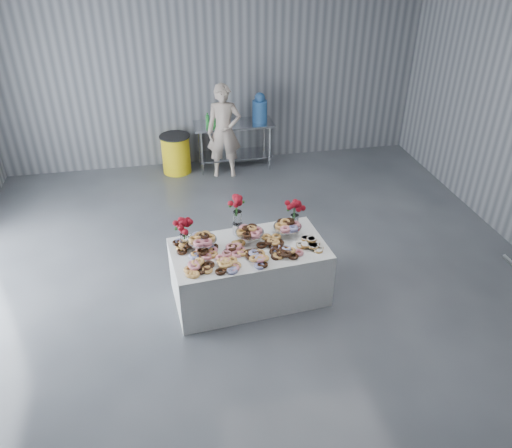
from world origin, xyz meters
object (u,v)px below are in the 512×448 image
(trash_barrel, at_px, (176,154))
(person, at_px, (224,131))
(water_jug, at_px, (260,109))
(prep_table, at_px, (234,137))
(display_table, at_px, (249,272))

(trash_barrel, bearing_deg, person, -18.51)
(water_jug, bearing_deg, person, -157.57)
(prep_table, xyz_separation_m, water_jug, (0.50, -0.00, 0.53))
(person, bearing_deg, prep_table, 61.88)
(person, xyz_separation_m, trash_barrel, (-0.90, 0.30, -0.50))
(prep_table, relative_size, person, 0.87)
(water_jug, bearing_deg, display_table, -103.36)
(display_table, xyz_separation_m, person, (0.20, 3.61, 0.49))
(prep_table, bearing_deg, water_jug, -0.00)
(display_table, bearing_deg, trash_barrel, 100.04)
(display_table, relative_size, person, 1.10)
(water_jug, bearing_deg, trash_barrel, 180.00)
(display_table, relative_size, prep_table, 1.27)
(water_jug, bearing_deg, prep_table, 180.00)
(display_table, height_order, water_jug, water_jug)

